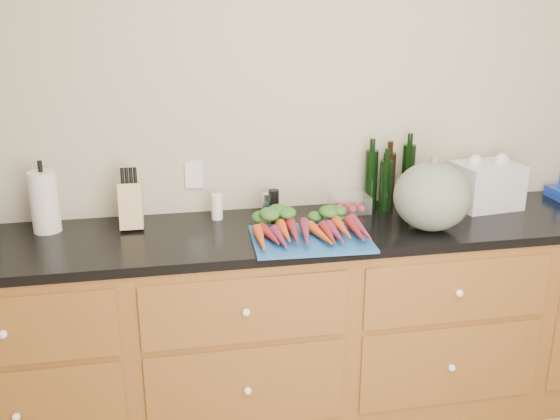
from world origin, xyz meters
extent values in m
cube|color=#BBB39B|center=(0.00, 1.62, 1.30)|extent=(4.10, 0.05, 2.60)
cube|color=brown|center=(0.00, 1.30, 0.45)|extent=(3.60, 0.60, 0.90)
cube|color=brown|center=(-1.35, 0.99, 0.72)|extent=(0.82, 0.01, 0.28)
sphere|color=white|center=(-1.35, 0.98, 0.72)|extent=(0.03, 0.03, 0.03)
cube|color=brown|center=(-1.35, 0.99, 0.36)|extent=(0.82, 0.01, 0.38)
sphere|color=white|center=(-1.35, 0.98, 0.36)|extent=(0.03, 0.03, 0.03)
cube|color=brown|center=(-0.45, 0.99, 0.72)|extent=(0.82, 0.01, 0.28)
sphere|color=white|center=(-0.45, 0.98, 0.72)|extent=(0.03, 0.03, 0.03)
cube|color=brown|center=(-0.45, 0.99, 0.36)|extent=(0.82, 0.01, 0.38)
sphere|color=white|center=(-0.45, 0.98, 0.36)|extent=(0.03, 0.03, 0.03)
cube|color=brown|center=(0.45, 0.99, 0.72)|extent=(0.82, 0.01, 0.28)
sphere|color=white|center=(0.45, 0.98, 0.72)|extent=(0.03, 0.03, 0.03)
cube|color=brown|center=(0.45, 0.99, 0.36)|extent=(0.82, 0.01, 0.38)
sphere|color=white|center=(0.45, 0.98, 0.36)|extent=(0.03, 0.03, 0.03)
cube|color=black|center=(0.00, 1.30, 0.92)|extent=(3.64, 0.62, 0.04)
cube|color=#1B539E|center=(-0.15, 1.14, 0.95)|extent=(0.50, 0.39, 0.01)
cone|color=#C94B17|center=(-0.37, 1.12, 0.98)|extent=(0.05, 0.22, 0.05)
cone|color=maroon|center=(-0.33, 1.12, 0.98)|extent=(0.05, 0.22, 0.05)
cone|color=maroon|center=(-0.30, 1.12, 0.98)|extent=(0.05, 0.22, 0.05)
cone|color=#C94B17|center=(-0.26, 1.12, 0.98)|extent=(0.05, 0.22, 0.05)
cone|color=maroon|center=(-0.22, 1.12, 0.98)|extent=(0.05, 0.22, 0.05)
cone|color=maroon|center=(-0.19, 1.12, 0.98)|extent=(0.05, 0.22, 0.05)
ellipsoid|color=#194C1B|center=(-0.28, 1.29, 0.99)|extent=(0.22, 0.13, 0.07)
cone|color=#C94B17|center=(-0.12, 1.12, 0.98)|extent=(0.05, 0.22, 0.05)
cone|color=maroon|center=(-0.09, 1.12, 0.98)|extent=(0.05, 0.22, 0.05)
cone|color=maroon|center=(-0.05, 1.12, 0.98)|extent=(0.05, 0.22, 0.05)
cone|color=#C94B17|center=(-0.01, 1.12, 0.98)|extent=(0.05, 0.22, 0.05)
cone|color=maroon|center=(0.02, 1.12, 0.98)|extent=(0.05, 0.22, 0.05)
cone|color=maroon|center=(0.06, 1.12, 0.98)|extent=(0.05, 0.22, 0.05)
ellipsoid|color=#194C1B|center=(-0.03, 1.29, 0.99)|extent=(0.22, 0.13, 0.07)
ellipsoid|color=#536453|center=(0.38, 1.18, 1.09)|extent=(0.33, 0.33, 0.30)
cylinder|color=silver|center=(-1.24, 1.46, 1.07)|extent=(0.12, 0.12, 0.26)
cube|color=tan|center=(-0.88, 1.44, 1.04)|extent=(0.10, 0.10, 0.20)
cylinder|color=white|center=(-0.51, 1.48, 1.00)|extent=(0.05, 0.05, 0.12)
cylinder|color=black|center=(-0.25, 1.48, 1.00)|extent=(0.05, 0.05, 0.12)
cylinder|color=white|center=(-0.28, 1.48, 0.99)|extent=(0.05, 0.05, 0.11)
cube|color=white|center=(0.12, 1.47, 0.98)|extent=(0.17, 0.13, 0.08)
cylinder|color=black|center=(0.23, 1.52, 1.08)|extent=(0.06, 0.06, 0.28)
cylinder|color=black|center=(0.32, 1.53, 1.07)|extent=(0.06, 0.06, 0.26)
cylinder|color=black|center=(0.41, 1.52, 1.09)|extent=(0.06, 0.06, 0.30)
cylinder|color=black|center=(0.28, 1.46, 1.06)|extent=(0.06, 0.06, 0.24)
camera|label=1|loc=(-0.73, -1.20, 1.88)|focal=40.00mm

